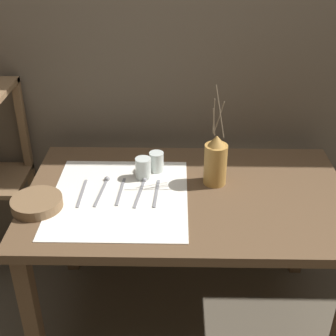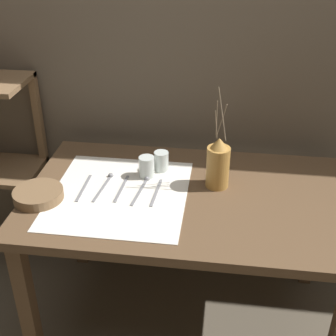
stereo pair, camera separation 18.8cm
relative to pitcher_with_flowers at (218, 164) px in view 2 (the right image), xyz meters
name	(u,v)px [view 2 (the right image)]	position (x,y,z in m)	size (l,w,h in m)	color
ground_plane	(184,317)	(-0.12, -0.09, -0.82)	(12.00, 12.00, 0.00)	brown
stone_wall_back	(201,45)	(-0.12, 0.43, 0.38)	(7.00, 0.06, 2.40)	brown
wooden_table	(187,211)	(-0.12, -0.09, -0.19)	(1.34, 0.81, 0.72)	brown
linen_cloth	(119,194)	(-0.40, -0.12, -0.10)	(0.56, 0.59, 0.00)	white
pitcher_with_flowers	(218,164)	(0.00, 0.00, 0.00)	(0.10, 0.10, 0.44)	#B7843D
wooden_bowl	(38,195)	(-0.71, -0.20, -0.08)	(0.20, 0.20, 0.04)	brown
glass_tumbler_near	(147,167)	(-0.31, 0.03, -0.06)	(0.07, 0.07, 0.09)	silver
glass_tumbler_far	(161,161)	(-0.25, 0.10, -0.06)	(0.06, 0.06, 0.09)	silver
fork_outer	(84,188)	(-0.55, -0.10, -0.10)	(0.01, 0.21, 0.00)	gray
spoon_inner	(107,181)	(-0.47, -0.04, -0.10)	(0.04, 0.22, 0.02)	gray
knife_center	(121,189)	(-0.40, -0.09, -0.10)	(0.02, 0.21, 0.00)	gray
spoon_outer	(144,184)	(-0.31, -0.04, -0.10)	(0.04, 0.22, 0.02)	gray
fork_inner	(156,192)	(-0.25, -0.10, -0.10)	(0.02, 0.21, 0.00)	gray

